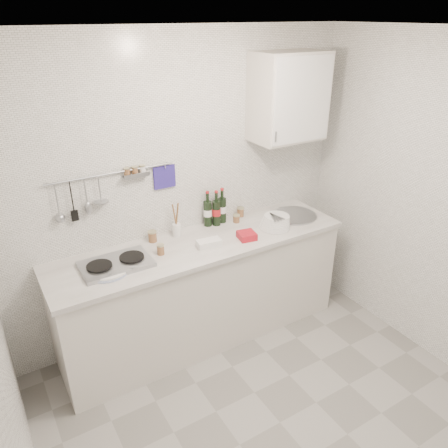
% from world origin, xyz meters
% --- Properties ---
extents(floor, '(3.00, 3.00, 0.00)m').
position_xyz_m(floor, '(0.00, 0.00, 0.00)').
color(floor, slate).
rests_on(floor, ground).
extents(ceiling, '(3.00, 3.00, 0.00)m').
position_xyz_m(ceiling, '(0.00, 0.00, 2.50)').
color(ceiling, silver).
rests_on(ceiling, back_wall).
extents(back_wall, '(3.00, 0.02, 2.50)m').
position_xyz_m(back_wall, '(0.00, 1.40, 1.25)').
color(back_wall, silver).
rests_on(back_wall, floor).
extents(wall_left, '(0.02, 2.80, 2.50)m').
position_xyz_m(wall_left, '(-1.50, 0.00, 1.25)').
color(wall_left, silver).
rests_on(wall_left, floor).
extents(counter, '(2.44, 0.64, 0.96)m').
position_xyz_m(counter, '(0.01, 1.10, 0.43)').
color(counter, silver).
rests_on(counter, floor).
extents(wall_rail, '(0.98, 0.09, 0.34)m').
position_xyz_m(wall_rail, '(-0.60, 1.37, 1.43)').
color(wall_rail, '#93969B').
rests_on(wall_rail, back_wall).
extents(wall_cabinet, '(0.60, 0.38, 0.70)m').
position_xyz_m(wall_cabinet, '(0.90, 1.22, 1.95)').
color(wall_cabinet, silver).
rests_on(wall_cabinet, back_wall).
extents(plate_stack_hob, '(0.31, 0.31, 0.03)m').
position_xyz_m(plate_stack_hob, '(-0.78, 1.06, 0.93)').
color(plate_stack_hob, '#536FBC').
rests_on(plate_stack_hob, counter).
extents(plate_stack_sink, '(0.28, 0.26, 0.10)m').
position_xyz_m(plate_stack_sink, '(0.67, 1.01, 0.97)').
color(plate_stack_sink, white).
rests_on(plate_stack_sink, counter).
extents(wine_bottles, '(0.21, 0.10, 0.31)m').
position_xyz_m(wine_bottles, '(0.26, 1.33, 1.07)').
color(wine_bottles, black).
rests_on(wine_bottles, counter).
extents(butter_dish, '(0.20, 0.11, 0.06)m').
position_xyz_m(butter_dish, '(0.02, 1.01, 0.95)').
color(butter_dish, white).
rests_on(butter_dish, counter).
extents(strawberry_punnet, '(0.16, 0.16, 0.06)m').
position_xyz_m(strawberry_punnet, '(0.34, 0.96, 0.95)').
color(strawberry_punnet, red).
rests_on(strawberry_punnet, counter).
extents(utensil_crock, '(0.07, 0.07, 0.29)m').
position_xyz_m(utensil_crock, '(-0.12, 1.30, 0.99)').
color(utensil_crock, white).
rests_on(utensil_crock, counter).
extents(jar_a, '(0.07, 0.07, 0.09)m').
position_xyz_m(jar_a, '(-0.33, 1.31, 0.97)').
color(jar_a, brown).
rests_on(jar_a, counter).
extents(jar_b, '(0.06, 0.06, 0.08)m').
position_xyz_m(jar_b, '(0.54, 1.35, 0.96)').
color(jar_b, brown).
rests_on(jar_b, counter).
extents(jar_c, '(0.06, 0.06, 0.07)m').
position_xyz_m(jar_c, '(0.44, 1.26, 0.96)').
color(jar_c, brown).
rests_on(jar_c, counter).
extents(jar_d, '(0.06, 0.06, 0.08)m').
position_xyz_m(jar_d, '(-0.36, 1.09, 0.96)').
color(jar_d, brown).
rests_on(jar_d, counter).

